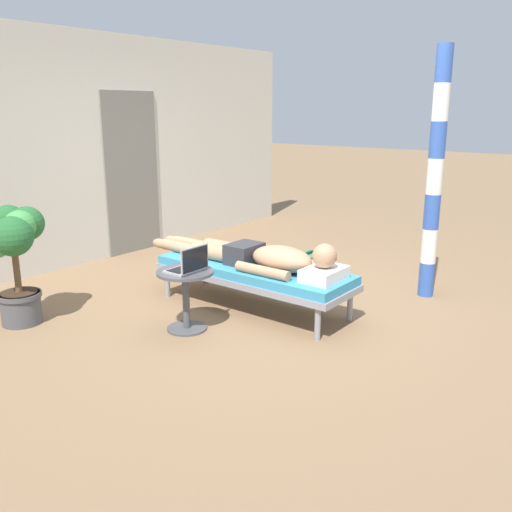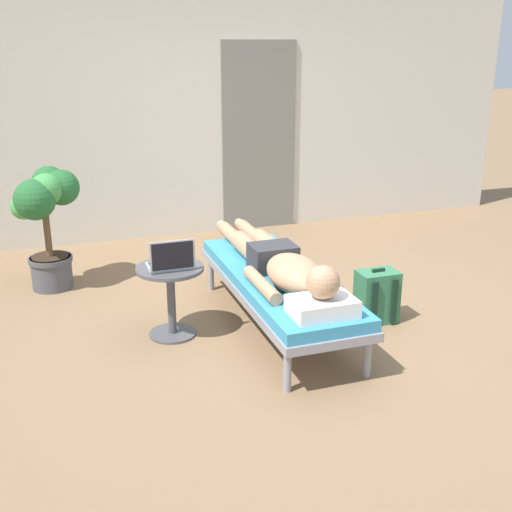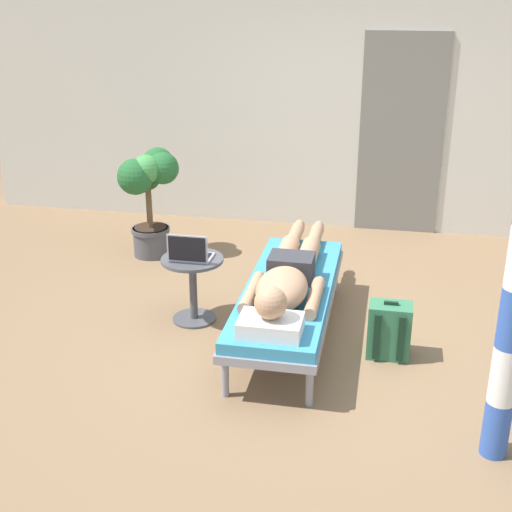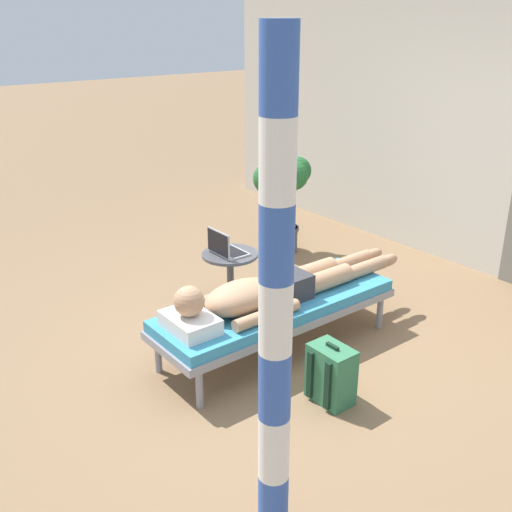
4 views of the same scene
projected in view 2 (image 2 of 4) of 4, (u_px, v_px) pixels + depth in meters
The scene contains 9 objects.
ground_plane at pixel (290, 325), 4.73m from camera, with size 40.00×40.00×0.00m, color #846647.
house_wall_back at pixel (189, 108), 6.67m from camera, with size 7.60×0.20×2.70m, color beige.
house_door_panel at pixel (259, 138), 6.91m from camera, with size 0.84×0.03×2.04m, color slate.
lounge_chair at pixel (278, 283), 4.60m from camera, with size 0.64×1.96×0.42m.
person_reclining at pixel (282, 265), 4.47m from camera, with size 0.53×2.17×0.32m.
side_table at pixel (171, 289), 4.47m from camera, with size 0.48×0.48×0.52m.
laptop at pixel (171, 261), 4.35m from camera, with size 0.31×0.24×0.23m.
backpack at pixel (376, 297), 4.75m from camera, with size 0.30×0.26×0.42m.
potted_plant at pixel (46, 211), 5.24m from camera, with size 0.57×0.59×1.03m.
Camera 2 is at (-1.65, -3.99, 2.02)m, focal length 44.26 mm.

